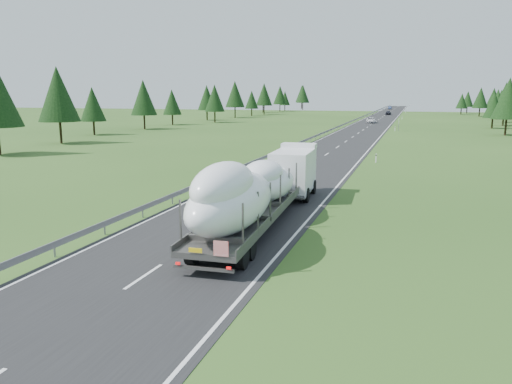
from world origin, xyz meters
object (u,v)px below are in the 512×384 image
(distant_car_dark, at_px, (388,113))
(distant_van, at_px, (371,120))
(boat_truck, at_px, (258,187))
(highway_sign, at_px, (399,122))
(distant_car_blue, at_px, (390,108))

(distant_car_dark, bearing_deg, distant_van, -90.03)
(boat_truck, bearing_deg, highway_sign, 86.38)
(distant_van, xyz_separation_m, distant_car_blue, (-1.29, 120.72, 0.03))
(distant_car_dark, xyz_separation_m, distant_car_blue, (-2.87, 68.04, -0.03))
(distant_van, bearing_deg, boat_truck, -92.23)
(boat_truck, xyz_separation_m, distant_car_dark, (-1.27, 160.62, -1.56))
(boat_truck, distance_m, distant_car_blue, 228.71)
(boat_truck, distance_m, distant_car_dark, 160.64)
(highway_sign, xyz_separation_m, distant_car_blue, (-9.19, 148.75, -1.07))
(highway_sign, bearing_deg, distant_van, 105.73)
(distant_van, relative_size, distant_car_dark, 1.13)
(boat_truck, height_order, distant_car_dark, boat_truck)
(highway_sign, distance_m, distant_car_dark, 80.96)
(highway_sign, relative_size, distant_car_dark, 0.57)
(distant_van, height_order, distant_car_dark, distant_car_dark)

